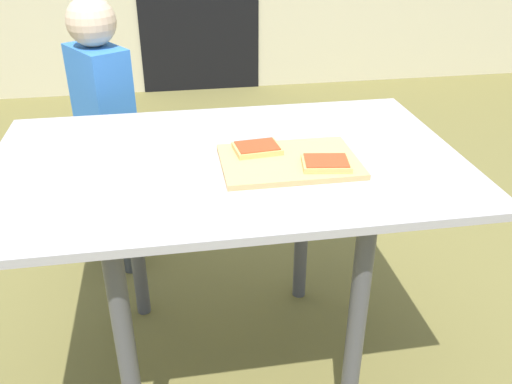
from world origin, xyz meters
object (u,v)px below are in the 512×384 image
at_px(dining_table, 228,191).
at_px(pizza_slice_near_right, 326,163).
at_px(cutting_board, 289,161).
at_px(pizza_slice_far_left, 257,148).
at_px(plate_white_right, 343,129).
at_px(child_left, 105,123).

height_order(dining_table, pizza_slice_near_right, pizza_slice_near_right).
xyz_separation_m(dining_table, cutting_board, (0.15, -0.06, 0.11)).
bearing_deg(pizza_slice_far_left, dining_table, -178.54).
xyz_separation_m(cutting_board, pizza_slice_near_right, (0.08, -0.06, 0.02)).
bearing_deg(dining_table, pizza_slice_near_right, -26.84).
relative_size(dining_table, pizza_slice_near_right, 9.43).
bearing_deg(dining_table, plate_white_right, 20.89).
height_order(dining_table, child_left, child_left).
relative_size(cutting_board, child_left, 0.33).
bearing_deg(pizza_slice_far_left, cutting_board, -41.20).
xyz_separation_m(dining_table, pizza_slice_near_right, (0.24, -0.12, 0.12)).
height_order(pizza_slice_far_left, child_left, child_left).
xyz_separation_m(dining_table, plate_white_right, (0.36, 0.14, 0.10)).
distance_m(dining_table, pizza_slice_near_right, 0.29).
bearing_deg(cutting_board, child_left, 127.43).
relative_size(pizza_slice_far_left, child_left, 0.12).
bearing_deg(pizza_slice_near_right, plate_white_right, 63.63).
bearing_deg(plate_white_right, pizza_slice_far_left, -154.26).
height_order(dining_table, plate_white_right, plate_white_right).
xyz_separation_m(pizza_slice_near_right, pizza_slice_far_left, (-0.16, 0.12, 0.00)).
bearing_deg(pizza_slice_far_left, child_left, 126.01).
xyz_separation_m(cutting_board, plate_white_right, (0.21, 0.20, -0.00)).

